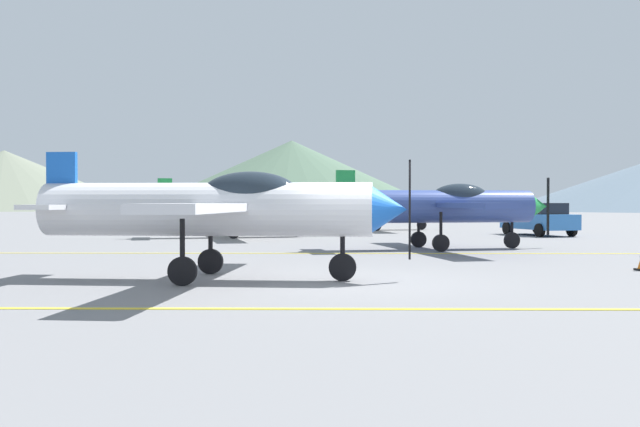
{
  "coord_description": "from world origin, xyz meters",
  "views": [
    {
      "loc": [
        -0.68,
        -14.71,
        1.67
      ],
      "look_at": [
        -1.04,
        14.0,
        1.2
      ],
      "focal_mm": 39.59,
      "sensor_mm": 36.0,
      "label": 1
    }
  ],
  "objects_px": {
    "airplane_near": "(221,207)",
    "airplane_back": "(380,204)",
    "airplane_mid": "(443,205)",
    "car_sedan": "(539,218)",
    "airplane_far": "(242,204)"
  },
  "relations": [
    {
      "from": "airplane_near",
      "to": "airplane_back",
      "type": "distance_m",
      "value": 27.61
    },
    {
      "from": "airplane_mid",
      "to": "car_sedan",
      "type": "bearing_deg",
      "value": 58.18
    },
    {
      "from": "airplane_far",
      "to": "airplane_back",
      "type": "distance_m",
      "value": 11.46
    },
    {
      "from": "airplane_far",
      "to": "airplane_mid",
      "type": "bearing_deg",
      "value": -45.58
    },
    {
      "from": "airplane_mid",
      "to": "airplane_back",
      "type": "distance_m",
      "value": 17.29
    },
    {
      "from": "airplane_mid",
      "to": "airplane_back",
      "type": "relative_size",
      "value": 1.0
    },
    {
      "from": "car_sedan",
      "to": "airplane_far",
      "type": "bearing_deg",
      "value": -171.82
    },
    {
      "from": "airplane_back",
      "to": "airplane_mid",
      "type": "bearing_deg",
      "value": -86.74
    },
    {
      "from": "airplane_far",
      "to": "airplane_back",
      "type": "height_order",
      "value": "same"
    },
    {
      "from": "airplane_back",
      "to": "car_sedan",
      "type": "relative_size",
      "value": 1.99
    },
    {
      "from": "airplane_near",
      "to": "airplane_far",
      "type": "bearing_deg",
      "value": 95.69
    },
    {
      "from": "airplane_mid",
      "to": "airplane_back",
      "type": "bearing_deg",
      "value": 93.26
    },
    {
      "from": "airplane_near",
      "to": "airplane_mid",
      "type": "distance_m",
      "value": 11.7
    },
    {
      "from": "airplane_mid",
      "to": "airplane_far",
      "type": "distance_m",
      "value": 11.66
    },
    {
      "from": "airplane_near",
      "to": "car_sedan",
      "type": "height_order",
      "value": "airplane_near"
    }
  ]
}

